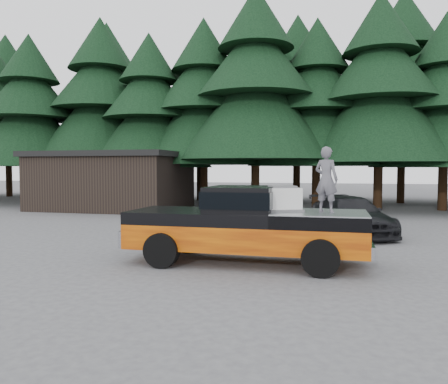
% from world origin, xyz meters
% --- Properties ---
extents(ground, '(120.00, 120.00, 0.00)m').
position_xyz_m(ground, '(0.00, 0.00, 0.00)').
color(ground, '#4A4A4D').
rests_on(ground, ground).
extents(pickup_truck, '(6.00, 2.04, 1.33)m').
position_xyz_m(pickup_truck, '(1.43, -0.64, 0.67)').
color(pickup_truck, orange).
rests_on(pickup_truck, ground).
extents(truck_cab, '(1.66, 1.90, 0.59)m').
position_xyz_m(truck_cab, '(1.33, -0.64, 1.62)').
color(truck_cab, black).
rests_on(truck_cab, pickup_truck).
extents(air_compressor, '(1.00, 0.93, 0.55)m').
position_xyz_m(air_compressor, '(2.32, -0.63, 1.60)').
color(air_compressor, silver).
rests_on(air_compressor, pickup_truck).
extents(man_on_bed, '(0.67, 0.57, 1.55)m').
position_xyz_m(man_on_bed, '(3.36, -0.67, 2.11)').
color(man_on_bed, '#57555D').
rests_on(man_on_bed, pickup_truck).
extents(parked_car, '(3.45, 5.00, 1.34)m').
position_xyz_m(parked_car, '(4.15, 5.02, 0.67)').
color(parked_car, black).
rests_on(parked_car, ground).
extents(utility_building, '(8.40, 6.40, 3.30)m').
position_xyz_m(utility_building, '(-9.00, 12.00, 1.67)').
color(utility_building, black).
rests_on(utility_building, ground).
extents(treeline, '(60.15, 16.05, 17.50)m').
position_xyz_m(treeline, '(0.42, 17.20, 7.72)').
color(treeline, black).
rests_on(treeline, ground).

